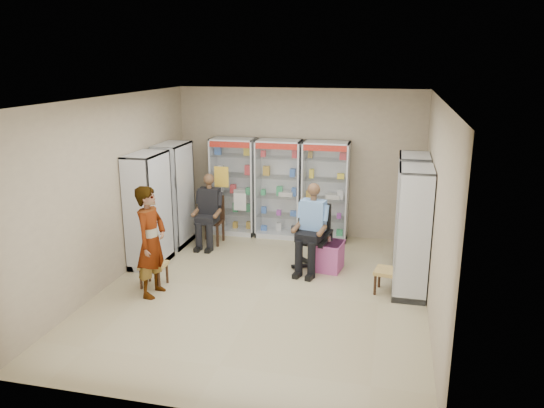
% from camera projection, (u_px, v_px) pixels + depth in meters
% --- Properties ---
extents(floor, '(6.00, 6.00, 0.00)m').
position_uv_depth(floor, '(263.00, 292.00, 8.36)').
color(floor, tan).
rests_on(floor, ground).
extents(room_shell, '(5.02, 6.02, 3.01)m').
position_uv_depth(room_shell, '(262.00, 169.00, 7.84)').
color(room_shell, tan).
rests_on(room_shell, ground).
extents(cabinet_back_left, '(0.90, 0.50, 2.00)m').
position_uv_depth(cabinet_back_left, '(234.00, 186.00, 10.94)').
color(cabinet_back_left, '#A6A9AD').
rests_on(cabinet_back_left, floor).
extents(cabinet_back_mid, '(0.90, 0.50, 2.00)m').
position_uv_depth(cabinet_back_mid, '(279.00, 189.00, 10.74)').
color(cabinet_back_mid, silver).
rests_on(cabinet_back_mid, floor).
extents(cabinet_back_right, '(0.90, 0.50, 2.00)m').
position_uv_depth(cabinet_back_right, '(325.00, 192.00, 10.53)').
color(cabinet_back_right, silver).
rests_on(cabinet_back_right, floor).
extents(cabinet_right_far, '(0.90, 0.50, 2.00)m').
position_uv_depth(cabinet_right_far, '(411.00, 212.00, 9.11)').
color(cabinet_right_far, '#AAAEB2').
rests_on(cabinet_right_far, floor).
extents(cabinet_right_near, '(0.90, 0.50, 2.00)m').
position_uv_depth(cabinet_right_near, '(412.00, 232.00, 8.08)').
color(cabinet_right_near, '#B8BCC0').
rests_on(cabinet_right_near, floor).
extents(cabinet_left_far, '(0.90, 0.50, 2.00)m').
position_uv_depth(cabinet_left_far, '(174.00, 195.00, 10.28)').
color(cabinet_left_far, silver).
rests_on(cabinet_left_far, floor).
extents(cabinet_left_near, '(0.90, 0.50, 2.00)m').
position_uv_depth(cabinet_left_near, '(149.00, 210.00, 9.24)').
color(cabinet_left_near, '#ACAEB4').
rests_on(cabinet_left_near, floor).
extents(wooden_chair, '(0.42, 0.42, 0.94)m').
position_uv_depth(wooden_chair, '(211.00, 220.00, 10.46)').
color(wooden_chair, black).
rests_on(wooden_chair, floor).
extents(seated_customer, '(0.44, 0.60, 1.34)m').
position_uv_depth(seated_customer, '(210.00, 211.00, 10.36)').
color(seated_customer, black).
rests_on(seated_customer, floor).
extents(office_chair, '(0.72, 0.72, 1.13)m').
position_uv_depth(office_chair, '(314.00, 237.00, 9.18)').
color(office_chair, black).
rests_on(office_chair, floor).
extents(seated_shopkeeper, '(0.59, 0.74, 1.44)m').
position_uv_depth(seated_shopkeeper, '(313.00, 229.00, 9.10)').
color(seated_shopkeeper, '#6380C4').
rests_on(seated_shopkeeper, floor).
extents(pink_trunk, '(0.58, 0.57, 0.50)m').
position_uv_depth(pink_trunk, '(327.00, 256.00, 9.20)').
color(pink_trunk, '#B1467F').
rests_on(pink_trunk, floor).
extents(tea_glass, '(0.07, 0.07, 0.10)m').
position_uv_depth(tea_glass, '(329.00, 239.00, 9.16)').
color(tea_glass, '#5C2607').
rests_on(tea_glass, pink_trunk).
extents(woven_stool_a, '(0.44, 0.44, 0.38)m').
position_uv_depth(woven_stool_a, '(387.00, 281.00, 8.29)').
color(woven_stool_a, tan).
rests_on(woven_stool_a, floor).
extents(woven_stool_b, '(0.39, 0.39, 0.39)m').
position_uv_depth(woven_stool_b, '(154.00, 275.00, 8.53)').
color(woven_stool_b, '#A97447').
rests_on(woven_stool_b, floor).
extents(standing_man, '(0.46, 0.66, 1.73)m').
position_uv_depth(standing_man, '(151.00, 242.00, 8.06)').
color(standing_man, '#99999B').
rests_on(standing_man, floor).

